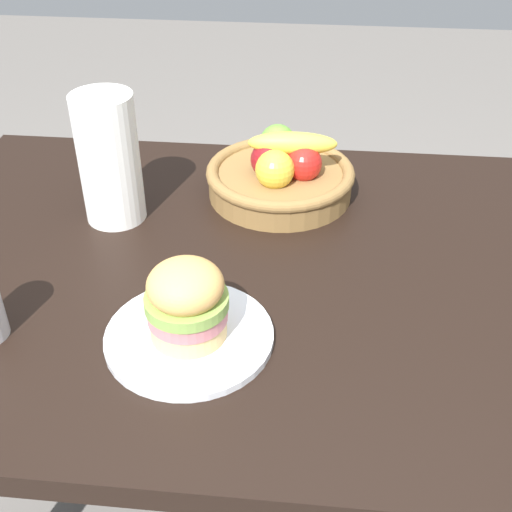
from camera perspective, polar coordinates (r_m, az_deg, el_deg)
dining_table at (r=1.18m, az=3.02°, el=-4.91°), size 1.40×0.90×0.75m
plate at (r=0.98m, az=-5.79°, el=-6.93°), size 0.25×0.25×0.01m
sandwich at (r=0.93m, az=-6.03°, el=-3.89°), size 0.12×0.12×0.12m
fruit_basket at (r=1.30m, az=2.15°, el=7.11°), size 0.29×0.29×0.13m
paper_towel_roll at (r=1.21m, az=-12.58°, el=8.18°), size 0.11×0.11×0.24m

